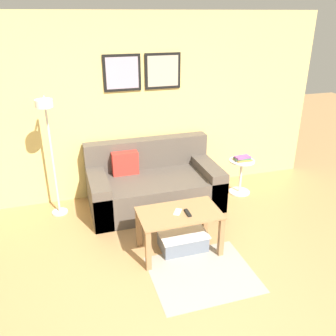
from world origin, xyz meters
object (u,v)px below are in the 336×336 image
Objects in this scene: floor_lamp at (49,134)px; storage_bin at (183,240)px; remote_control at (188,213)px; coffee_table at (179,221)px; book_stack at (243,158)px; couch at (153,185)px; side_table at (241,173)px; cell_phone at (178,212)px.

storage_bin is at bearing -39.23° from floor_lamp.
remote_control is at bearing -73.47° from storage_bin.
floor_lamp is 10.77× the size of remote_control.
storage_bin is (0.06, 0.02, -0.29)m from coffee_table.
storage_bin is 2.18× the size of book_stack.
remote_control is at bearing -40.66° from floor_lamp.
storage_bin is (0.05, -1.11, -0.19)m from couch.
book_stack is at bearing 37.51° from side_table.
floor_lamp is 2.77m from side_table.
floor_lamp is (-1.29, -0.01, 0.88)m from couch.
floor_lamp is (-1.29, 1.12, 0.78)m from coffee_table.
coffee_table is 0.30m from storage_bin.
side_table is 0.24m from book_stack.
couch reaches higher than coffee_table.
couch is 1.96× the size of coffee_table.
remote_control reaches higher than storage_bin.
floor_lamp is 11.54× the size of cell_phone.
side_table is 1.75m from cell_phone.
book_stack is (1.30, 1.07, 0.45)m from storage_bin.
cell_phone reaches higher than coffee_table.
remote_control is at bearing -138.10° from book_stack.
cell_phone is at bearing -91.08° from couch.
floor_lamp is at bearing 140.10° from remote_control.
storage_bin is 0.41m from cell_phone.
cell_phone is at bearing -141.71° from book_stack.
storage_bin is 0.34× the size of floor_lamp.
book_stack is (0.01, 0.01, 0.24)m from side_table.
storage_bin is at bearing 44.23° from cell_phone.
storage_bin is at bearing -140.54° from side_table.
coffee_table is 0.56× the size of floor_lamp.
couch reaches higher than cell_phone.
coffee_table is 1.75m from book_stack.
coffee_table is 6.06× the size of remote_control.
storage_bin is at bearing -140.56° from book_stack.
couch is at bearing 0.51° from floor_lamp.
book_stack is (1.35, -0.04, 0.26)m from couch.
book_stack reaches higher than cell_phone.
couch is 11.89× the size of remote_control.
book_stack is at bearing -1.71° from couch.
couch is 1.14m from coffee_table.
couch is at bearing 178.29° from book_stack.
coffee_table is 1.67× the size of storage_bin.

